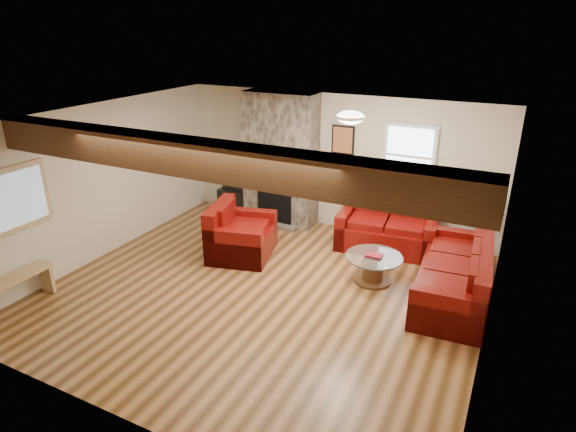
% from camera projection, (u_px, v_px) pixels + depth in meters
% --- Properties ---
extents(room, '(8.00, 8.00, 8.00)m').
position_uv_depth(room, '(262.00, 212.00, 6.57)').
color(room, '#503315').
rests_on(room, ground).
extents(floor, '(6.00, 6.00, 0.00)m').
position_uv_depth(floor, '(263.00, 291.00, 7.05)').
color(floor, '#503315').
rests_on(floor, ground).
extents(oak_beam, '(6.00, 0.36, 0.38)m').
position_uv_depth(oak_beam, '(202.00, 159.00, 5.14)').
color(oak_beam, '#35200F').
rests_on(oak_beam, room).
extents(chimney_breast, '(1.40, 0.67, 2.50)m').
position_uv_depth(chimney_breast, '(280.00, 161.00, 9.06)').
color(chimney_breast, '#322D27').
rests_on(chimney_breast, floor).
extents(back_window, '(0.90, 0.08, 1.10)m').
position_uv_depth(back_window, '(409.00, 156.00, 8.15)').
color(back_window, silver).
rests_on(back_window, room).
extents(hatch_window, '(0.08, 1.00, 0.90)m').
position_uv_depth(hatch_window, '(15.00, 199.00, 6.48)').
color(hatch_window, tan).
rests_on(hatch_window, room).
extents(ceiling_dome, '(0.40, 0.40, 0.18)m').
position_uv_depth(ceiling_dome, '(350.00, 119.00, 6.50)').
color(ceiling_dome, white).
rests_on(ceiling_dome, room).
extents(artwork_back, '(0.42, 0.06, 0.52)m').
position_uv_depth(artwork_back, '(343.00, 140.00, 8.59)').
color(artwork_back, black).
rests_on(artwork_back, room).
extents(artwork_right, '(0.06, 0.55, 0.42)m').
position_uv_depth(artwork_right, '(503.00, 205.00, 5.41)').
color(artwork_right, black).
rests_on(artwork_right, room).
extents(sofa_three, '(1.06, 2.25, 0.85)m').
position_uv_depth(sofa_three, '(454.00, 270.00, 6.75)').
color(sofa_three, '#480A05').
rests_on(sofa_three, floor).
extents(loveseat, '(1.73, 1.11, 0.87)m').
position_uv_depth(loveseat, '(387.00, 225.00, 8.24)').
color(loveseat, '#480A05').
rests_on(loveseat, floor).
extents(armchair_red, '(1.20, 1.30, 0.89)m').
position_uv_depth(armchair_red, '(242.00, 231.00, 7.98)').
color(armchair_red, '#480A05').
rests_on(armchair_red, floor).
extents(coffee_table, '(0.86, 0.86, 0.45)m').
position_uv_depth(coffee_table, '(373.00, 269.00, 7.25)').
color(coffee_table, '#422715').
rests_on(coffee_table, floor).
extents(tv_cabinet, '(0.97, 0.39, 0.49)m').
position_uv_depth(tv_cabinet, '(242.00, 202.00, 9.84)').
color(tv_cabinet, black).
rests_on(tv_cabinet, floor).
extents(television, '(0.79, 0.10, 0.46)m').
position_uv_depth(television, '(242.00, 180.00, 9.66)').
color(television, black).
rests_on(television, tv_cabinet).
extents(floor_lamp, '(0.41, 0.41, 1.61)m').
position_uv_depth(floor_lamp, '(437.00, 182.00, 7.38)').
color(floor_lamp, tan).
rests_on(floor_lamp, floor).
extents(pine_bench, '(0.29, 1.23, 0.46)m').
position_uv_depth(pine_bench, '(10.00, 295.00, 6.51)').
color(pine_bench, tan).
rests_on(pine_bench, floor).
extents(coal_bucket, '(0.33, 0.33, 0.31)m').
position_uv_depth(coal_bucket, '(255.00, 225.00, 8.95)').
color(coal_bucket, gray).
rests_on(coal_bucket, floor).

